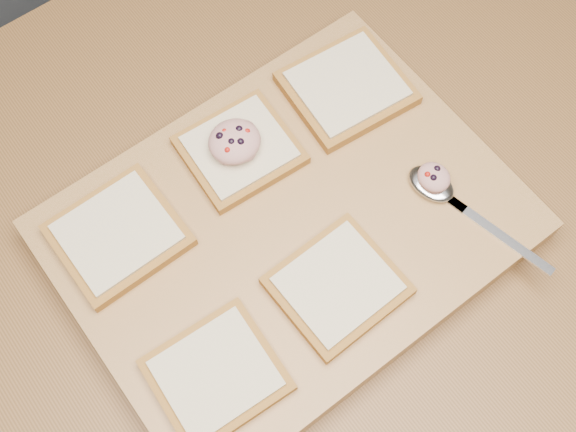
{
  "coord_description": "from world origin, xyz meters",
  "views": [
    {
      "loc": [
        -0.3,
        -0.3,
        1.64
      ],
      "look_at": [
        -0.12,
        -0.05,
        0.95
      ],
      "focal_mm": 45.0,
      "sensor_mm": 36.0,
      "label": 1
    }
  ],
  "objects_px": {
    "bread_far_center": "(240,149)",
    "tuna_salad_dollop": "(234,141)",
    "spoon": "(441,191)",
    "cutting_board": "(288,229)"
  },
  "relations": [
    {
      "from": "cutting_board",
      "to": "tuna_salad_dollop",
      "type": "bearing_deg",
      "value": 88.0
    },
    {
      "from": "tuna_salad_dollop",
      "to": "spoon",
      "type": "bearing_deg",
      "value": -49.09
    },
    {
      "from": "spoon",
      "to": "tuna_salad_dollop",
      "type": "bearing_deg",
      "value": 130.91
    },
    {
      "from": "bread_far_center",
      "to": "spoon",
      "type": "bearing_deg",
      "value": -49.87
    },
    {
      "from": "tuna_salad_dollop",
      "to": "spoon",
      "type": "xyz_separation_m",
      "value": [
        0.15,
        -0.17,
        -0.02
      ]
    },
    {
      "from": "spoon",
      "to": "cutting_board",
      "type": "bearing_deg",
      "value": 154.77
    },
    {
      "from": "cutting_board",
      "to": "bread_far_center",
      "type": "relative_size",
      "value": 3.8
    },
    {
      "from": "cutting_board",
      "to": "tuna_salad_dollop",
      "type": "height_order",
      "value": "tuna_salad_dollop"
    },
    {
      "from": "cutting_board",
      "to": "spoon",
      "type": "bearing_deg",
      "value": -25.23
    },
    {
      "from": "bread_far_center",
      "to": "tuna_salad_dollop",
      "type": "height_order",
      "value": "tuna_salad_dollop"
    }
  ]
}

